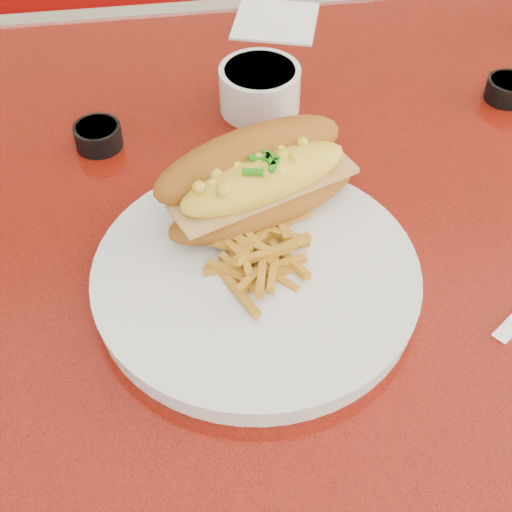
{
  "coord_description": "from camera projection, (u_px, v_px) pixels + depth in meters",
  "views": [
    {
      "loc": [
        -0.15,
        -0.55,
        1.27
      ],
      "look_at": [
        -0.09,
        -0.12,
        0.81
      ],
      "focal_mm": 50.0,
      "sensor_mm": 36.0,
      "label": 1
    }
  ],
  "objects": [
    {
      "name": "ground",
      "position": [
        292.0,
        499.0,
        1.32
      ],
      "size": [
        8.0,
        8.0,
        0.0
      ],
      "primitive_type": "plane",
      "color": "silver",
      "rests_on": "ground"
    },
    {
      "name": "diner_table",
      "position": [
        311.0,
        286.0,
        0.87
      ],
      "size": [
        1.23,
        0.83,
        0.77
      ],
      "color": "red",
      "rests_on": "ground"
    },
    {
      "name": "booth_bench_far",
      "position": [
        234.0,
        112.0,
        1.65
      ],
      "size": [
        1.2,
        0.51,
        0.9
      ],
      "color": "maroon",
      "rests_on": "ground"
    },
    {
      "name": "dinner_plate",
      "position": [
        256.0,
        277.0,
        0.65
      ],
      "size": [
        0.33,
        0.33,
        0.02
      ],
      "rotation": [
        0.0,
        0.0,
        -0.1
      ],
      "color": "silver",
      "rests_on": "diner_table"
    },
    {
      "name": "mac_hoagie",
      "position": [
        259.0,
        179.0,
        0.67
      ],
      "size": [
        0.22,
        0.16,
        0.09
      ],
      "rotation": [
        0.0,
        0.0,
        0.38
      ],
      "color": "#945517",
      "rests_on": "dinner_plate"
    },
    {
      "name": "fries_pile",
      "position": [
        262.0,
        251.0,
        0.64
      ],
      "size": [
        0.12,
        0.11,
        0.03
      ],
      "primitive_type": null,
      "rotation": [
        0.0,
        0.0,
        0.31
      ],
      "color": "gold",
      "rests_on": "dinner_plate"
    },
    {
      "name": "fork",
      "position": [
        308.0,
        227.0,
        0.68
      ],
      "size": [
        0.08,
        0.13,
        0.0
      ],
      "rotation": [
        0.0,
        0.0,
        2.07
      ],
      "color": "silver",
      "rests_on": "dinner_plate"
    },
    {
      "name": "gravy_ramekin",
      "position": [
        260.0,
        88.0,
        0.83
      ],
      "size": [
        0.13,
        0.13,
        0.05
      ],
      "rotation": [
        0.0,
        0.0,
        -0.43
      ],
      "color": "silver",
      "rests_on": "diner_table"
    },
    {
      "name": "sauce_cup_left",
      "position": [
        98.0,
        135.0,
        0.79
      ],
      "size": [
        0.06,
        0.06,
        0.03
      ],
      "rotation": [
        0.0,
        0.0,
        0.11
      ],
      "color": "black",
      "rests_on": "diner_table"
    },
    {
      "name": "sauce_cup_right",
      "position": [
        508.0,
        89.0,
        0.85
      ],
      "size": [
        0.05,
        0.05,
        0.03
      ],
      "rotation": [
        0.0,
        0.0,
        -0.03
      ],
      "color": "black",
      "rests_on": "diner_table"
    },
    {
      "name": "paper_napkin",
      "position": [
        276.0,
        21.0,
        0.98
      ],
      "size": [
        0.14,
        0.14,
        0.0
      ],
      "primitive_type": "cube",
      "rotation": [
        0.0,
        0.0,
        -0.3
      ],
      "color": "white",
      "rests_on": "diner_table"
    }
  ]
}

